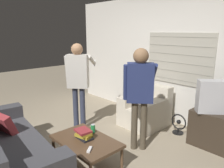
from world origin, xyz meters
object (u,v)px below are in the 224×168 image
(spare_remote, at_px, (90,150))
(person_left_standing, at_px, (78,76))
(soda_can, at_px, (93,128))
(floor_fan, at_px, (178,124))
(coffee_table, at_px, (86,142))
(book_stack, at_px, (84,134))
(couch_blue, at_px, (7,153))
(person_right_standing, at_px, (140,87))
(armchair_beige, at_px, (146,109))

(spare_remote, bearing_deg, person_left_standing, 112.98)
(soda_can, xyz_separation_m, floor_fan, (0.48, 1.61, -0.28))
(coffee_table, height_order, book_stack, book_stack)
(spare_remote, bearing_deg, book_stack, 119.73)
(couch_blue, xyz_separation_m, person_left_standing, (-0.53, 1.51, 0.72))
(coffee_table, relative_size, spare_remote, 7.45)
(person_right_standing, bearing_deg, spare_remote, -129.50)
(armchair_beige, height_order, soda_can, armchair_beige)
(spare_remote, relative_size, floor_fan, 0.35)
(person_left_standing, bearing_deg, spare_remote, -71.59)
(floor_fan, bearing_deg, person_right_standing, -99.94)
(couch_blue, height_order, soda_can, couch_blue)
(armchair_beige, bearing_deg, book_stack, 98.13)
(couch_blue, bearing_deg, armchair_beige, 90.42)
(soda_can, bearing_deg, armchair_beige, 97.19)
(coffee_table, bearing_deg, floor_fan, 78.50)
(couch_blue, xyz_separation_m, armchair_beige, (0.24, 2.57, 0.01))
(person_right_standing, xyz_separation_m, book_stack, (-0.25, -0.88, -0.56))
(armchair_beige, height_order, book_stack, armchair_beige)
(armchair_beige, distance_m, person_left_standing, 1.49)
(armchair_beige, xyz_separation_m, person_right_standing, (0.50, -0.82, 0.70))
(couch_blue, height_order, book_stack, couch_blue)
(person_left_standing, distance_m, soda_can, 1.20)
(book_stack, height_order, spare_remote, book_stack)
(person_right_standing, height_order, soda_can, person_right_standing)
(spare_remote, bearing_deg, couch_blue, -173.67)
(soda_can, bearing_deg, person_right_standing, 65.02)
(couch_blue, bearing_deg, soda_can, 74.04)
(person_right_standing, bearing_deg, floor_fan, 37.80)
(soda_can, bearing_deg, coffee_table, -63.23)
(couch_blue, distance_m, floor_fan, 2.84)
(person_right_standing, bearing_deg, couch_blue, -155.27)
(couch_blue, distance_m, coffee_table, 1.02)
(person_right_standing, relative_size, soda_can, 12.71)
(coffee_table, distance_m, spare_remote, 0.29)
(person_left_standing, height_order, floor_fan, person_left_standing)
(coffee_table, height_order, soda_can, soda_can)
(person_right_standing, distance_m, floor_fan, 1.27)
(book_stack, bearing_deg, soda_can, 105.88)
(book_stack, xyz_separation_m, soda_can, (-0.06, 0.21, -0.01))
(couch_blue, xyz_separation_m, coffee_table, (0.54, 0.87, 0.04))
(coffee_table, height_order, spare_remote, spare_remote)
(armchair_beige, distance_m, coffee_table, 1.73)
(coffee_table, bearing_deg, book_stack, 179.60)
(person_left_standing, xyz_separation_m, spare_remote, (1.32, -0.78, -0.63))
(person_left_standing, relative_size, soda_can, 12.91)
(book_stack, distance_m, soda_can, 0.22)
(coffee_table, distance_m, person_right_standing, 1.12)
(armchair_beige, bearing_deg, person_right_standing, 121.16)
(person_left_standing, xyz_separation_m, floor_fan, (1.44, 1.18, -0.85))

